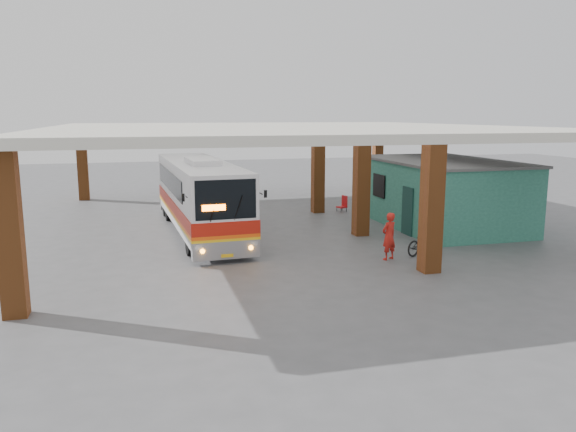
# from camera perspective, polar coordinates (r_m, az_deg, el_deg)

# --- Properties ---
(ground) EXTENTS (90.00, 90.00, 0.00)m
(ground) POSITION_cam_1_polar(r_m,az_deg,el_deg) (20.96, 2.86, -4.06)
(ground) COLOR #515154
(ground) RESTS_ON ground
(brick_columns) EXTENTS (20.10, 21.60, 4.35)m
(brick_columns) POSITION_cam_1_polar(r_m,az_deg,el_deg) (25.69, 2.50, 3.53)
(brick_columns) COLOR brown
(brick_columns) RESTS_ON ground
(canopy_roof) EXTENTS (21.00, 23.00, 0.30)m
(canopy_roof) POSITION_cam_1_polar(r_m,az_deg,el_deg) (26.70, -0.36, 8.80)
(canopy_roof) COLOR beige
(canopy_roof) RESTS_ON brick_columns
(shop_building) EXTENTS (5.20, 8.20, 3.11)m
(shop_building) POSITION_cam_1_polar(r_m,az_deg,el_deg) (27.32, 15.37, 2.29)
(shop_building) COLOR #296755
(shop_building) RESTS_ON ground
(coach_bus) EXTENTS (3.01, 11.65, 3.36)m
(coach_bus) POSITION_cam_1_polar(r_m,az_deg,el_deg) (25.01, -8.97, 2.07)
(coach_bus) COLOR silver
(coach_bus) RESTS_ON ground
(motorcycle) EXTENTS (1.94, 1.32, 0.96)m
(motorcycle) POSITION_cam_1_polar(r_m,az_deg,el_deg) (21.66, 13.62, -2.57)
(motorcycle) COLOR black
(motorcycle) RESTS_ON ground
(pedestrian) EXTENTS (0.74, 0.62, 1.73)m
(pedestrian) POSITION_cam_1_polar(r_m,az_deg,el_deg) (20.55, 10.21, -2.04)
(pedestrian) COLOR red
(pedestrian) RESTS_ON ground
(red_chair) EXTENTS (0.57, 0.57, 0.86)m
(red_chair) POSITION_cam_1_polar(r_m,az_deg,el_deg) (30.54, 5.63, 1.21)
(red_chair) COLOR red
(red_chair) RESTS_ON ground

